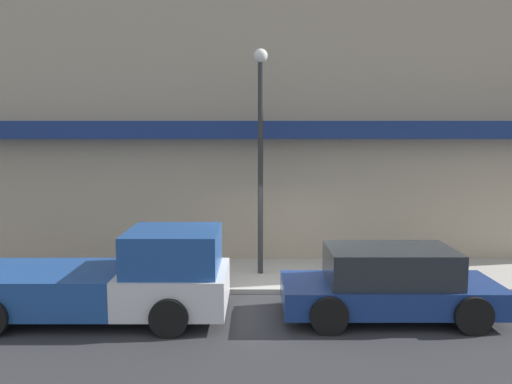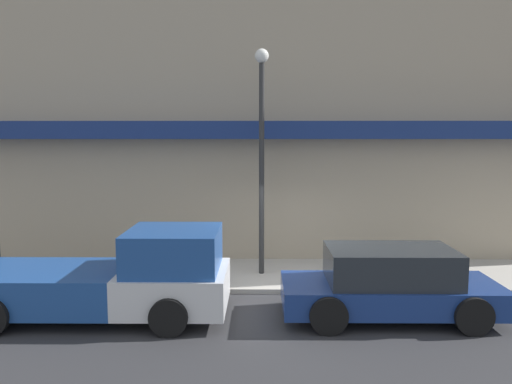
# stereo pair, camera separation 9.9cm
# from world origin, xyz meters

# --- Properties ---
(ground_plane) EXTENTS (80.00, 80.00, 0.00)m
(ground_plane) POSITION_xyz_m (0.00, 0.00, 0.00)
(ground_plane) COLOR #2D2D30
(sidewalk) EXTENTS (36.00, 2.97, 0.12)m
(sidewalk) POSITION_xyz_m (0.00, 1.49, 0.06)
(sidewalk) COLOR #ADA89E
(sidewalk) RESTS_ON ground
(building) EXTENTS (19.80, 3.80, 10.46)m
(building) POSITION_xyz_m (0.01, 4.45, 5.22)
(building) COLOR tan
(building) RESTS_ON ground
(pickup_truck) EXTENTS (5.44, 2.21, 1.85)m
(pickup_truck) POSITION_xyz_m (-3.55, -1.51, 0.81)
(pickup_truck) COLOR silver
(pickup_truck) RESTS_ON ground
(parked_car) EXTENTS (4.42, 1.98, 1.47)m
(parked_car) POSITION_xyz_m (2.13, -1.51, 0.72)
(parked_car) COLOR navy
(parked_car) RESTS_ON ground
(fire_hydrant) EXTENTS (0.17, 0.17, 0.60)m
(fire_hydrant) POSITION_xyz_m (3.05, 0.74, 0.42)
(fire_hydrant) COLOR #196633
(fire_hydrant) RESTS_ON sidewalk
(street_lamp) EXTENTS (0.36, 0.36, 5.83)m
(street_lamp) POSITION_xyz_m (-0.51, 1.42, 3.74)
(street_lamp) COLOR #2D2D2D
(street_lamp) RESTS_ON sidewalk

